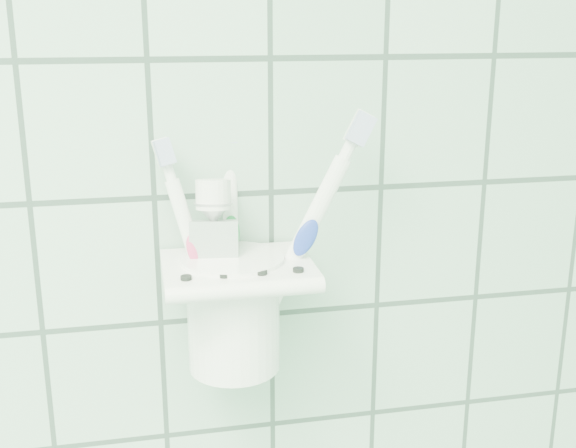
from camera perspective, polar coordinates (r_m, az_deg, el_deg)
The scene contains 6 objects.
holder_bracket at distance 0.57m, azimuth -4.02°, elevation -3.75°, with size 0.12×0.10×0.04m.
cup at distance 0.58m, azimuth -4.33°, elevation -6.62°, with size 0.08×0.08×0.09m.
toothbrush_pink at distance 0.56m, azimuth -4.90°, elevation -2.21°, with size 0.05×0.04×0.19m.
toothbrush_blue at distance 0.57m, azimuth -4.51°, elevation -1.25°, with size 0.02×0.06×0.19m.
toothbrush_orange at distance 0.55m, azimuth -3.79°, elevation -0.36°, with size 0.10×0.02×0.22m.
toothpaste_tube at distance 0.56m, azimuth -5.95°, elevation -3.06°, with size 0.04×0.04×0.15m.
Camera 1 is at (0.57, 0.62, 1.50)m, focal length 45.00 mm.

